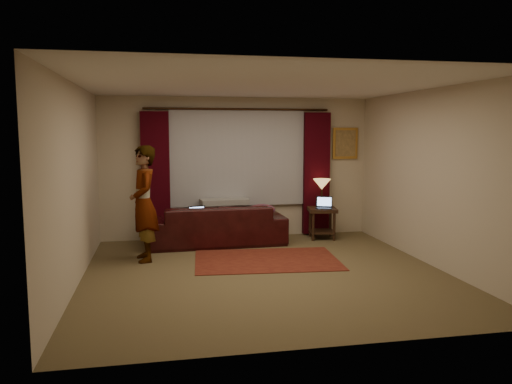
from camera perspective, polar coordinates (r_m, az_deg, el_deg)
floor at (r=7.11m, az=1.07°, el=-9.24°), size 5.00×5.00×0.01m
ceiling at (r=6.86m, az=1.12°, el=12.16°), size 5.00×5.00×0.02m
wall_back at (r=9.31m, az=-2.14°, el=2.76°), size 5.00×0.02×2.60m
wall_front at (r=4.47m, az=7.85°, el=-1.81°), size 5.00×0.02×2.60m
wall_left at (r=6.79m, az=-20.00°, el=0.81°), size 0.02×5.00×2.60m
wall_right at (r=7.78m, az=19.42°, el=1.56°), size 0.02×5.00×2.60m
sheer_curtain at (r=9.24m, az=-2.08°, el=3.97°), size 2.50×0.05×1.80m
drape_left at (r=9.10m, az=-11.40°, el=1.78°), size 0.50×0.14×2.30m
drape_right at (r=9.56m, az=6.89°, el=2.11°), size 0.50×0.14×2.30m
curtain_rod at (r=9.19m, az=-2.06°, el=9.45°), size 0.04×0.04×3.40m
picture_frame at (r=9.81m, az=10.15°, el=5.50°), size 0.50×0.04×0.60m
sofa at (r=8.78m, az=-4.55°, el=-2.88°), size 2.42×1.10×0.96m
throw_blanket at (r=9.04m, az=-3.66°, el=0.51°), size 0.89×0.43×0.10m
clothing_pile at (r=8.83m, az=0.65°, el=-2.13°), size 0.53×0.43×0.21m
laptop_sofa at (r=8.55m, az=-6.55°, el=-2.45°), size 0.36×0.38×0.21m
area_rug at (r=7.76m, az=1.23°, el=-7.77°), size 2.30×1.63×0.01m
end_table at (r=9.32m, az=7.55°, el=-3.56°), size 0.57×0.57×0.58m
tiffany_lamp at (r=9.36m, az=7.52°, el=-0.11°), size 0.36×0.36×0.52m
laptop_table at (r=9.18m, az=7.77°, el=-1.23°), size 0.39×0.40×0.21m
person at (r=7.77m, az=-12.69°, el=-1.31°), size 0.61×0.61×1.77m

